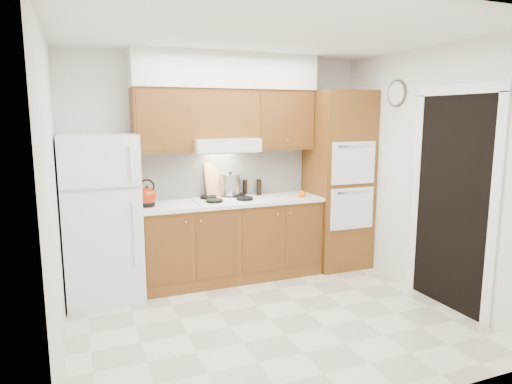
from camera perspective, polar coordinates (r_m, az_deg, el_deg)
floor at (r=4.48m, az=1.78°, el=-15.60°), size 3.60×3.60×0.00m
ceiling at (r=4.12m, az=1.98°, el=19.27°), size 3.60×3.60×0.00m
wall_back at (r=5.50m, az=-4.45°, el=3.21°), size 3.60×0.02×2.60m
wall_left at (r=3.76m, az=-24.08°, el=-0.54°), size 0.02×3.00×2.60m
wall_right at (r=5.10m, az=20.75°, el=2.12°), size 0.02×3.00×2.60m
fridge at (r=4.97m, az=-18.76°, el=-3.10°), size 0.75×0.72×1.72m
base_cabinets at (r=5.39m, az=-3.11°, el=-6.13°), size 2.11×0.60×0.90m
countertop at (r=5.27m, az=-3.13°, el=-1.23°), size 2.13×0.62×0.04m
backsplash at (r=5.50m, az=-4.15°, el=2.38°), size 2.11×0.03×0.56m
oven_cabinet at (r=5.83m, az=10.19°, el=1.47°), size 0.70×0.65×2.20m
upper_cab_left at (r=5.13m, az=-11.70°, el=8.75°), size 0.63×0.33×0.70m
upper_cab_right at (r=5.57m, az=3.11°, el=8.98°), size 0.73×0.33×0.70m
range_hood at (r=5.25m, az=-4.01°, el=5.93°), size 0.75×0.45×0.15m
upper_cab_over_hood at (r=5.30m, az=-4.26°, el=9.75°), size 0.75×0.33×0.55m
soffit at (r=5.32m, az=-3.74°, el=14.88°), size 2.13×0.36×0.40m
cooktop at (r=5.27m, az=-3.71°, el=-0.95°), size 0.74×0.50×0.01m
doorway at (r=4.88m, az=23.24°, el=-1.33°), size 0.02×0.90×2.10m
wall_clock at (r=5.47m, az=17.20°, el=11.71°), size 0.02×0.30×0.30m
kettle at (r=5.00m, az=-13.45°, el=-0.58°), size 0.23×0.23×0.20m
cutting_board at (r=5.45m, az=-4.82°, el=1.46°), size 0.34×0.17×0.43m
stock_pot at (r=5.43m, az=-3.20°, el=0.93°), size 0.24×0.24×0.24m
condiment_a at (r=5.58m, az=-1.38°, el=0.58°), size 0.06×0.06×0.19m
condiment_b at (r=5.62m, az=0.36°, el=0.64°), size 0.06×0.06×0.19m
condiment_c at (r=5.58m, az=0.37°, el=0.51°), size 0.06×0.06×0.18m
orange_near at (r=5.46m, az=5.80°, el=-0.24°), size 0.08×0.08×0.08m
orange_far at (r=5.50m, az=5.65°, el=-0.16°), size 0.08×0.08×0.08m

